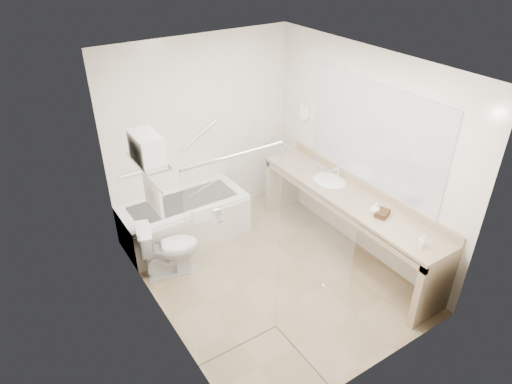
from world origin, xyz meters
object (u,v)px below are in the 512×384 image
vanity_counter (348,210)px  toilet (169,248)px  water_bottle_left (325,176)px  amenity_basket (382,213)px  bathtub (185,219)px

vanity_counter → toilet: 2.17m
vanity_counter → water_bottle_left: 0.49m
amenity_basket → toilet: bearing=145.2°
toilet → water_bottle_left: 2.06m
toilet → water_bottle_left: bearing=-89.2°
vanity_counter → amenity_basket: 0.57m
water_bottle_left → bathtub: bearing=145.5°
amenity_basket → water_bottle_left: 0.90m
toilet → vanity_counter: bearing=-98.8°
bathtub → amenity_basket: (1.52, -1.91, 0.60)m
amenity_basket → water_bottle_left: water_bottle_left is taller
amenity_basket → bathtub: bearing=128.6°
bathtub → water_bottle_left: water_bottle_left is taller
bathtub → toilet: size_ratio=2.29×
vanity_counter → amenity_basket: (-0.00, -0.52, 0.24)m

